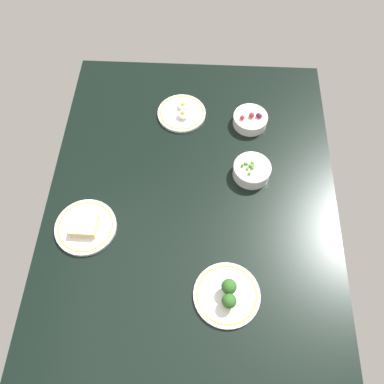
{
  "coord_description": "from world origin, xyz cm",
  "views": [
    {
      "loc": [
        73.85,
        3.51,
        135.04
      ],
      "look_at": [
        0.0,
        0.0,
        6.0
      ],
      "focal_mm": 38.06,
      "sensor_mm": 36.0,
      "label": 1
    }
  ],
  "objects": [
    {
      "name": "bowl_peas",
      "position": [
        -9.96,
        21.94,
        6.88
      ],
      "size": [
        14.18,
        14.18,
        6.43
      ],
      "color": "white",
      "rests_on": "dining_table"
    },
    {
      "name": "plate_sandwich",
      "position": [
        15.27,
        -36.77,
        5.33
      ],
      "size": [
        21.61,
        21.61,
        4.56
      ],
      "color": "white",
      "rests_on": "dining_table"
    },
    {
      "name": "plate_eggs",
      "position": [
        -38.23,
        -6.07,
        5.01
      ],
      "size": [
        19.95,
        19.95,
        4.53
      ],
      "color": "white",
      "rests_on": "dining_table"
    },
    {
      "name": "dining_table",
      "position": [
        0.0,
        0.0,
        2.0
      ],
      "size": [
        136.01,
        106.28,
        4.0
      ],
      "primitive_type": "cube",
      "color": "black",
      "rests_on": "ground"
    },
    {
      "name": "bowl_berries",
      "position": [
        -34.73,
        22.02,
        6.56
      ],
      "size": [
        14.01,
        14.01,
        6.42
      ],
      "color": "white",
      "rests_on": "dining_table"
    },
    {
      "name": "plate_broccoli",
      "position": [
        37.14,
        13.1,
        5.75
      ],
      "size": [
        21.72,
        21.72,
        7.72
      ],
      "color": "white",
      "rests_on": "dining_table"
    }
  ]
}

